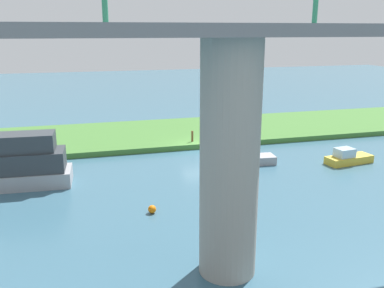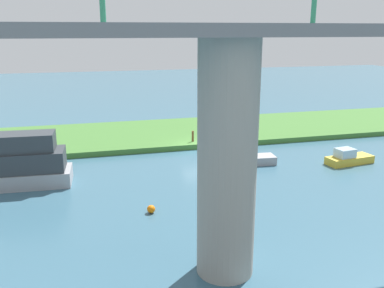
{
  "view_description": "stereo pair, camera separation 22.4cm",
  "coord_description": "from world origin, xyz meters",
  "px_view_note": "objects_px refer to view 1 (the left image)",
  "views": [
    {
      "loc": [
        10.08,
        35.86,
        10.78
      ],
      "look_at": [
        1.73,
        5.0,
        2.0
      ],
      "focal_mm": 38.95,
      "sensor_mm": 36.0,
      "label": 1
    },
    {
      "loc": [
        9.87,
        35.91,
        10.78
      ],
      "look_at": [
        1.73,
        5.0,
        2.0
      ],
      "focal_mm": 38.95,
      "sensor_mm": 36.0,
      "label": 2
    }
  ],
  "objects_px": {
    "bridge_pylon": "(229,162)",
    "mooring_post": "(192,136)",
    "person_on_bank": "(231,126)",
    "riverboat_paddlewheel": "(348,158)",
    "marker_buoy": "(152,209)",
    "motorboat_red": "(247,158)",
    "motorboat_white": "(14,166)"
  },
  "relations": [
    {
      "from": "bridge_pylon",
      "to": "person_on_bank",
      "type": "xyz_separation_m",
      "value": [
        -8.73,
        -23.14,
        -4.06
      ]
    },
    {
      "from": "bridge_pylon",
      "to": "mooring_post",
      "type": "height_order",
      "value": "bridge_pylon"
    },
    {
      "from": "person_on_bank",
      "to": "motorboat_white",
      "type": "bearing_deg",
      "value": 24.91
    },
    {
      "from": "motorboat_red",
      "to": "marker_buoy",
      "type": "distance_m",
      "value": 11.93
    },
    {
      "from": "riverboat_paddlewheel",
      "to": "mooring_post",
      "type": "bearing_deg",
      "value": -36.98
    },
    {
      "from": "bridge_pylon",
      "to": "motorboat_red",
      "type": "bearing_deg",
      "value": -115.76
    },
    {
      "from": "person_on_bank",
      "to": "riverboat_paddlewheel",
      "type": "relative_size",
      "value": 0.33
    },
    {
      "from": "bridge_pylon",
      "to": "riverboat_paddlewheel",
      "type": "distance_m",
      "value": 20.23
    },
    {
      "from": "person_on_bank",
      "to": "marker_buoy",
      "type": "xyz_separation_m",
      "value": [
        11.01,
        16.07,
        -0.95
      ]
    },
    {
      "from": "bridge_pylon",
      "to": "motorboat_red",
      "type": "relative_size",
      "value": 2.36
    },
    {
      "from": "motorboat_red",
      "to": "marker_buoy",
      "type": "bearing_deg",
      "value": 38.77
    },
    {
      "from": "mooring_post",
      "to": "motorboat_white",
      "type": "xyz_separation_m",
      "value": [
        14.85,
        6.85,
        0.54
      ]
    },
    {
      "from": "bridge_pylon",
      "to": "mooring_post",
      "type": "xyz_separation_m",
      "value": [
        -4.01,
        -20.9,
        -4.24
      ]
    },
    {
      "from": "person_on_bank",
      "to": "riverboat_paddlewheel",
      "type": "xyz_separation_m",
      "value": [
        -6.46,
        10.65,
        -0.72
      ]
    },
    {
      "from": "mooring_post",
      "to": "motorboat_red",
      "type": "distance_m",
      "value": 7.05
    },
    {
      "from": "bridge_pylon",
      "to": "person_on_bank",
      "type": "bearing_deg",
      "value": -110.66
    },
    {
      "from": "person_on_bank",
      "to": "motorboat_white",
      "type": "height_order",
      "value": "motorboat_white"
    },
    {
      "from": "person_on_bank",
      "to": "riverboat_paddlewheel",
      "type": "distance_m",
      "value": 12.47
    },
    {
      "from": "person_on_bank",
      "to": "motorboat_red",
      "type": "bearing_deg",
      "value": 78.75
    },
    {
      "from": "bridge_pylon",
      "to": "motorboat_white",
      "type": "relative_size",
      "value": 1.26
    },
    {
      "from": "person_on_bank",
      "to": "mooring_post",
      "type": "xyz_separation_m",
      "value": [
        4.72,
        2.24,
        -0.18
      ]
    },
    {
      "from": "mooring_post",
      "to": "marker_buoy",
      "type": "bearing_deg",
      "value": 65.53
    },
    {
      "from": "bridge_pylon",
      "to": "motorboat_red",
      "type": "xyz_separation_m",
      "value": [
        -7.02,
        -14.54,
        -4.74
      ]
    },
    {
      "from": "riverboat_paddlewheel",
      "to": "bridge_pylon",
      "type": "bearing_deg",
      "value": 39.45
    },
    {
      "from": "bridge_pylon",
      "to": "riverboat_paddlewheel",
      "type": "bearing_deg",
      "value": -140.55
    },
    {
      "from": "mooring_post",
      "to": "person_on_bank",
      "type": "bearing_deg",
      "value": -154.59
    },
    {
      "from": "mooring_post",
      "to": "marker_buoy",
      "type": "distance_m",
      "value": 15.21
    },
    {
      "from": "mooring_post",
      "to": "riverboat_paddlewheel",
      "type": "xyz_separation_m",
      "value": [
        -11.17,
        8.41,
        -0.54
      ]
    },
    {
      "from": "person_on_bank",
      "to": "marker_buoy",
      "type": "relative_size",
      "value": 2.78
    },
    {
      "from": "bridge_pylon",
      "to": "riverboat_paddlewheel",
      "type": "xyz_separation_m",
      "value": [
        -15.18,
        -12.49,
        -4.78
      ]
    },
    {
      "from": "marker_buoy",
      "to": "bridge_pylon",
      "type": "bearing_deg",
      "value": 107.85
    },
    {
      "from": "motorboat_red",
      "to": "person_on_bank",
      "type": "bearing_deg",
      "value": -101.25
    }
  ]
}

